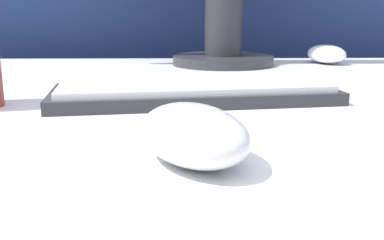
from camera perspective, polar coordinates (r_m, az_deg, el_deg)
partition_panel at (r=1.30m, az=2.12°, el=-2.76°), size 5.00×0.03×1.01m
computer_mouse_near at (r=0.35m, az=0.11°, el=-1.76°), size 0.12×0.14×0.04m
keyboard at (r=0.59m, az=0.21°, el=3.66°), size 0.38×0.19×0.02m
computer_mouse_far at (r=1.05m, az=16.70°, el=8.03°), size 0.08×0.12×0.04m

